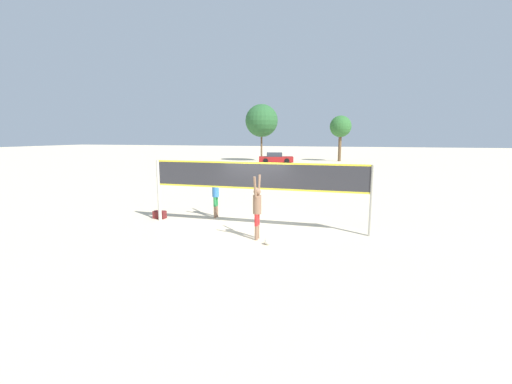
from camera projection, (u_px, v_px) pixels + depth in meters
name	position (u px, v px, depth m)	size (l,w,h in m)	color
ground_plane	(256.00, 227.00, 12.89)	(200.00, 200.00, 0.00)	beige
volleyball_net	(256.00, 182.00, 12.61)	(8.30, 0.13, 2.46)	beige
player_spiker	(257.00, 206.00, 11.24)	(0.28, 0.71, 2.14)	#8C664C
player_blocker	(216.00, 191.00, 14.29)	(0.28, 0.71, 2.18)	#8C664C
volleyball	(268.00, 241.00, 10.81)	(0.22, 0.22, 0.22)	silver
gear_bag	(160.00, 215.00, 14.28)	(0.51, 0.29, 0.31)	maroon
parked_car_near	(276.00, 158.00, 43.40)	(4.59, 2.74, 1.32)	maroon
tree_left_cluster	(341.00, 127.00, 45.80)	(2.86, 2.86, 6.10)	brown
tree_right_cluster	(262.00, 121.00, 46.00)	(4.36, 4.36, 7.61)	brown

